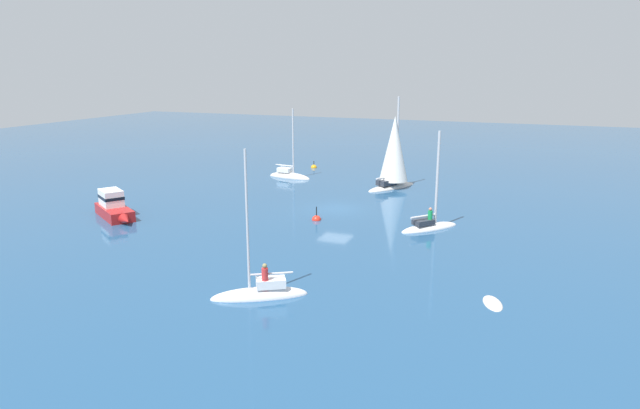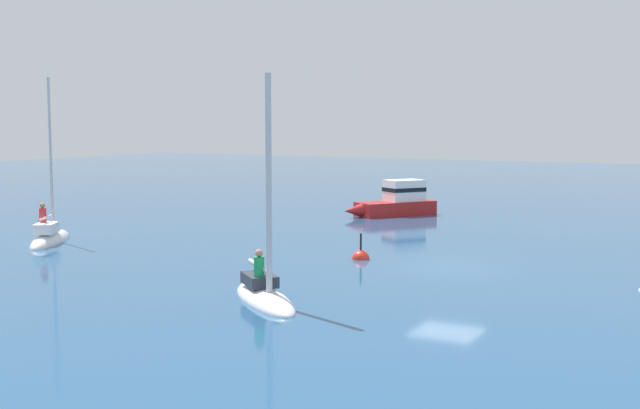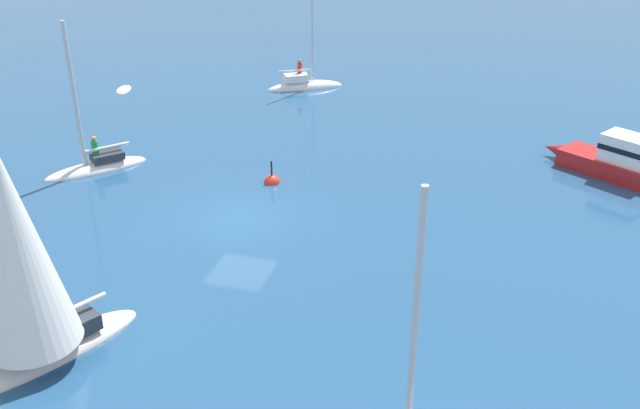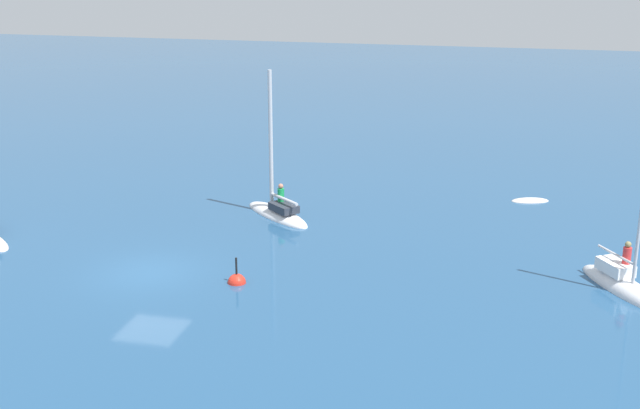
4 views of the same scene
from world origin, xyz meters
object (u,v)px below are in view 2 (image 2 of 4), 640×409
object	(u,v)px
channel_buoy	(361,259)
sloop	(50,239)
sailboat_1	(264,293)
cabin_cruiser	(396,202)

from	to	relation	value
channel_buoy	sloop	bearing A→B (deg)	10.84
sailboat_1	channel_buoy	size ratio (longest dim) A/B	5.29
sloop	channel_buoy	distance (m)	14.68
sloop	sailboat_1	world-z (taller)	sloop
cabin_cruiser	sailboat_1	bearing A→B (deg)	46.89
sailboat_1	channel_buoy	bearing A→B (deg)	136.23
channel_buoy	sailboat_1	bearing A→B (deg)	95.35
sailboat_1	channel_buoy	xyz separation A→B (m)	(0.78, -8.36, -0.23)
sloop	sailboat_1	distance (m)	16.20
cabin_cruiser	sloop	world-z (taller)	sloop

